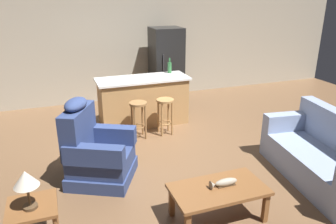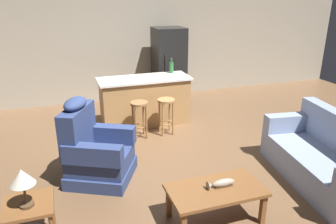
{
  "view_description": "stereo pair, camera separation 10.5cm",
  "coord_description": "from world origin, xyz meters",
  "px_view_note": "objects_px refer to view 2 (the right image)",
  "views": [
    {
      "loc": [
        -1.64,
        -4.64,
        2.55
      ],
      "look_at": [
        0.0,
        -0.1,
        0.75
      ],
      "focal_mm": 35.0,
      "sensor_mm": 36.0,
      "label": 1
    },
    {
      "loc": [
        -1.54,
        -4.67,
        2.55
      ],
      "look_at": [
        0.0,
        -0.1,
        0.75
      ],
      "focal_mm": 35.0,
      "sensor_mm": 36.0,
      "label": 2
    }
  ],
  "objects_px": {
    "coffee_table": "(216,192)",
    "fish_figurine": "(221,183)",
    "recliner_near_lamp": "(95,151)",
    "bottle_tall_green": "(171,67)",
    "bar_stool_right": "(166,110)",
    "end_table": "(30,212)",
    "refrigerator": "(169,66)",
    "kitchen_island": "(145,101)",
    "couch": "(325,160)",
    "table_lamp": "(22,179)",
    "bar_stool_left": "(139,113)"
  },
  "relations": [
    {
      "from": "recliner_near_lamp",
      "to": "table_lamp",
      "type": "relative_size",
      "value": 2.93
    },
    {
      "from": "bar_stool_right",
      "to": "table_lamp",
      "type": "bearing_deg",
      "value": -132.97
    },
    {
      "from": "coffee_table",
      "to": "bottle_tall_green",
      "type": "relative_size",
      "value": 3.56
    },
    {
      "from": "recliner_near_lamp",
      "to": "refrigerator",
      "type": "relative_size",
      "value": 0.68
    },
    {
      "from": "bar_stool_right",
      "to": "kitchen_island",
      "type": "bearing_deg",
      "value": 111.04
    },
    {
      "from": "bar_stool_left",
      "to": "fish_figurine",
      "type": "bearing_deg",
      "value": -82.37
    },
    {
      "from": "end_table",
      "to": "couch",
      "type": "bearing_deg",
      "value": 1.34
    },
    {
      "from": "refrigerator",
      "to": "couch",
      "type": "bearing_deg",
      "value": -77.63
    },
    {
      "from": "fish_figurine",
      "to": "end_table",
      "type": "relative_size",
      "value": 0.61
    },
    {
      "from": "fish_figurine",
      "to": "kitchen_island",
      "type": "distance_m",
      "value": 3.15
    },
    {
      "from": "bar_stool_right",
      "to": "refrigerator",
      "type": "height_order",
      "value": "refrigerator"
    },
    {
      "from": "end_table",
      "to": "bar_stool_left",
      "type": "relative_size",
      "value": 0.82
    },
    {
      "from": "couch",
      "to": "end_table",
      "type": "height_order",
      "value": "couch"
    },
    {
      "from": "bar_stool_right",
      "to": "refrigerator",
      "type": "xyz_separation_m",
      "value": [
        0.68,
        1.83,
        0.41
      ]
    },
    {
      "from": "coffee_table",
      "to": "bar_stool_right",
      "type": "xyz_separation_m",
      "value": [
        0.24,
        2.53,
        0.11
      ]
    },
    {
      "from": "fish_figurine",
      "to": "refrigerator",
      "type": "bearing_deg",
      "value": 78.96
    },
    {
      "from": "coffee_table",
      "to": "bar_stool_left",
      "type": "xyz_separation_m",
      "value": [
        -0.27,
        2.53,
        0.11
      ]
    },
    {
      "from": "recliner_near_lamp",
      "to": "end_table",
      "type": "xyz_separation_m",
      "value": [
        -0.79,
        -1.21,
        0.04
      ]
    },
    {
      "from": "table_lamp",
      "to": "bar_stool_right",
      "type": "xyz_separation_m",
      "value": [
        2.24,
        2.4,
        -0.4
      ]
    },
    {
      "from": "bar_stool_left",
      "to": "kitchen_island",
      "type": "bearing_deg",
      "value": 66.94
    },
    {
      "from": "bar_stool_right",
      "to": "refrigerator",
      "type": "relative_size",
      "value": 0.39
    },
    {
      "from": "end_table",
      "to": "bar_stool_left",
      "type": "xyz_separation_m",
      "value": [
        1.72,
        2.37,
        0.01
      ]
    },
    {
      "from": "refrigerator",
      "to": "bottle_tall_green",
      "type": "height_order",
      "value": "refrigerator"
    },
    {
      "from": "recliner_near_lamp",
      "to": "bar_stool_right",
      "type": "height_order",
      "value": "recliner_near_lamp"
    },
    {
      "from": "recliner_near_lamp",
      "to": "bar_stool_right",
      "type": "bearing_deg",
      "value": 65.84
    },
    {
      "from": "fish_figurine",
      "to": "bar_stool_right",
      "type": "distance_m",
      "value": 2.53
    },
    {
      "from": "fish_figurine",
      "to": "bar_stool_left",
      "type": "relative_size",
      "value": 0.5
    },
    {
      "from": "table_lamp",
      "to": "bottle_tall_green",
      "type": "relative_size",
      "value": 1.33
    },
    {
      "from": "fish_figurine",
      "to": "bottle_tall_green",
      "type": "distance_m",
      "value": 3.47
    },
    {
      "from": "kitchen_island",
      "to": "refrigerator",
      "type": "xyz_separation_m",
      "value": [
        0.92,
        1.2,
        0.4
      ]
    },
    {
      "from": "bar_stool_right",
      "to": "end_table",
      "type": "bearing_deg",
      "value": -133.33
    },
    {
      "from": "bar_stool_right",
      "to": "refrigerator",
      "type": "distance_m",
      "value": 1.99
    },
    {
      "from": "coffee_table",
      "to": "fish_figurine",
      "type": "relative_size",
      "value": 3.24
    },
    {
      "from": "fish_figurine",
      "to": "bar_stool_left",
      "type": "bearing_deg",
      "value": 97.63
    },
    {
      "from": "fish_figurine",
      "to": "refrigerator",
      "type": "distance_m",
      "value": 4.45
    },
    {
      "from": "table_lamp",
      "to": "bar_stool_left",
      "type": "bearing_deg",
      "value": 54.28
    },
    {
      "from": "table_lamp",
      "to": "kitchen_island",
      "type": "xyz_separation_m",
      "value": [
        2.0,
        3.03,
        -0.39
      ]
    },
    {
      "from": "end_table",
      "to": "bottle_tall_green",
      "type": "bearing_deg",
      "value": 50.7
    },
    {
      "from": "kitchen_island",
      "to": "bar_stool_left",
      "type": "xyz_separation_m",
      "value": [
        -0.27,
        -0.63,
        -0.01
      ]
    },
    {
      "from": "recliner_near_lamp",
      "to": "bar_stool_right",
      "type": "relative_size",
      "value": 1.76
    },
    {
      "from": "bar_stool_right",
      "to": "bar_stool_left",
      "type": "bearing_deg",
      "value": 180.0
    },
    {
      "from": "end_table",
      "to": "table_lamp",
      "type": "height_order",
      "value": "table_lamp"
    },
    {
      "from": "recliner_near_lamp",
      "to": "kitchen_island",
      "type": "height_order",
      "value": "recliner_near_lamp"
    },
    {
      "from": "recliner_near_lamp",
      "to": "bottle_tall_green",
      "type": "height_order",
      "value": "bottle_tall_green"
    },
    {
      "from": "table_lamp",
      "to": "couch",
      "type": "bearing_deg",
      "value": 1.9
    },
    {
      "from": "fish_figurine",
      "to": "recliner_near_lamp",
      "type": "distance_m",
      "value": 1.86
    },
    {
      "from": "coffee_table",
      "to": "refrigerator",
      "type": "distance_m",
      "value": 4.49
    },
    {
      "from": "kitchen_island",
      "to": "end_table",
      "type": "bearing_deg",
      "value": -123.59
    },
    {
      "from": "couch",
      "to": "recliner_near_lamp",
      "type": "bearing_deg",
      "value": -12.66
    },
    {
      "from": "table_lamp",
      "to": "refrigerator",
      "type": "distance_m",
      "value": 5.14
    }
  ]
}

